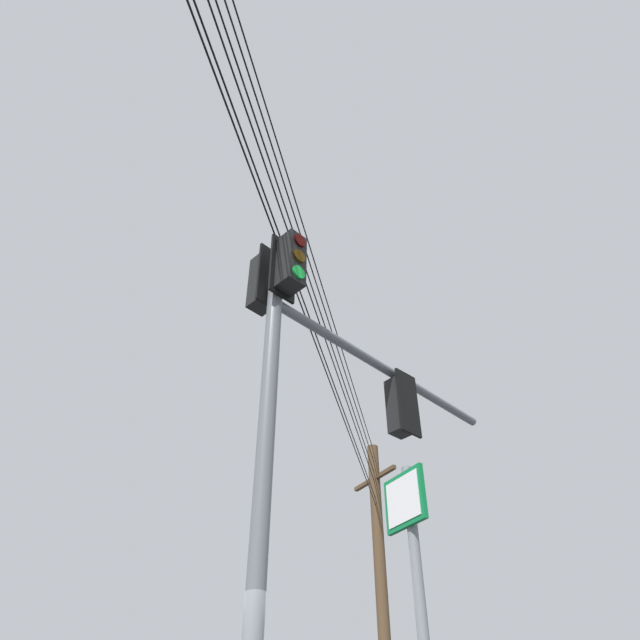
# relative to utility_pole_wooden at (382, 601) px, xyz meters

# --- Properties ---
(signal_mast_assembly) EXTENTS (3.44, 4.13, 7.13)m
(signal_mast_assembly) POSITION_rel_utility_pole_wooden_xyz_m (-10.57, 2.97, 0.23)
(signal_mast_assembly) COLOR slate
(signal_mast_assembly) RESTS_ON ground
(utility_pole_wooden) EXTENTS (1.97, 0.99, 9.42)m
(utility_pole_wooden) POSITION_rel_utility_pole_wooden_xyz_m (0.00, 0.00, 0.00)
(utility_pole_wooden) COLOR #4C3823
(utility_pole_wooden) RESTS_ON ground
(overhead_wire_span) EXTENTS (24.26, 7.81, 2.58)m
(overhead_wire_span) POSITION_rel_utility_pole_wooden_xyz_m (-12.12, 3.89, 3.25)
(overhead_wire_span) COLOR black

